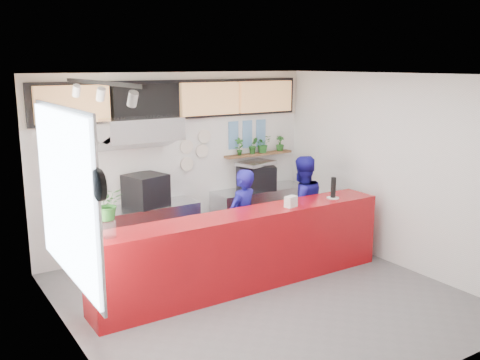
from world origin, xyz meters
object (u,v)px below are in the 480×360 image
service_counter (245,250)px  staff_right (301,206)px  staff_center (242,220)px  pepper_mill (333,187)px  espresso_machine (256,177)px  panini_oven (146,190)px

service_counter → staff_right: 1.63m
staff_center → pepper_mill: bearing=130.2°
espresso_machine → staff_right: size_ratio=0.40×
panini_oven → staff_center: staff_center is taller
staff_center → staff_right: (1.14, -0.03, 0.05)m
panini_oven → espresso_machine: 2.13m
espresso_machine → panini_oven: bearing=-156.6°
staff_center → espresso_machine: bearing=-153.0°
service_counter → espresso_machine: size_ratio=6.69×
espresso_machine → staff_center: staff_center is taller
staff_right → espresso_machine: bearing=-79.5°
espresso_machine → pepper_mill: 1.87m
service_counter → espresso_machine: espresso_machine is taller
espresso_machine → pepper_mill: bearing=-61.1°
staff_center → panini_oven: bearing=-68.7°
panini_oven → espresso_machine: (2.13, 0.00, -0.04)m
staff_right → pepper_mill: bearing=104.6°
staff_right → pepper_mill: size_ratio=5.31×
espresso_machine → staff_center: size_ratio=0.43×
service_counter → pepper_mill: bearing=-1.8°
service_counter → staff_right: (1.49, 0.59, 0.29)m
service_counter → staff_right: staff_right is taller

